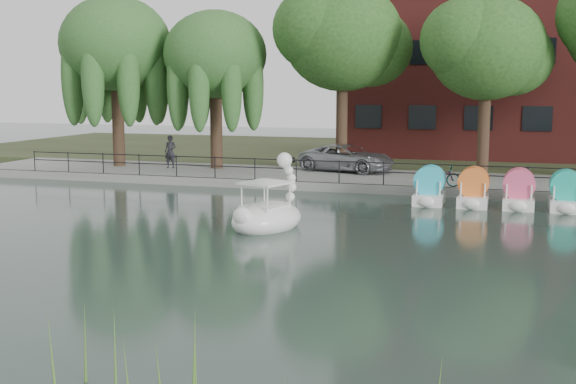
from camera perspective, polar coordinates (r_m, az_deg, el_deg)
The scene contains 16 objects.
ground_plane at distance 19.94m, azimuth -4.83°, elevation -5.24°, with size 120.00×120.00×0.00m, color #3B4F48.
promenade at distance 35.00m, azimuth 5.09°, elevation 0.99°, with size 40.00×6.00×0.40m, color gray.
kerb at distance 32.15m, azimuth 3.97°, elevation 0.35°, with size 40.00×0.25×0.40m, color gray.
land_strip at distance 48.70m, azimuth 8.61°, elevation 2.98°, with size 60.00×22.00×0.36m, color #47512D.
railing at distance 32.23m, azimuth 4.07°, elevation 2.06°, with size 32.00×0.05×1.00m.
apartment_building at distance 48.12m, azimuth 17.36°, elevation 13.59°, with size 20.00×10.07×18.00m.
willow_left at distance 40.06m, azimuth -13.48°, elevation 11.29°, with size 5.88×5.88×9.01m.
willow_mid at distance 37.99m, azimuth -5.77°, elevation 10.70°, with size 5.32×5.32×8.15m.
broadleaf_center at distance 36.96m, azimuth 4.36°, elevation 12.05°, with size 6.00×6.00×9.25m.
broadleaf_right at distance 35.49m, azimuth 15.44°, elevation 10.84°, with size 5.40×5.40×8.32m.
minivan at distance 36.55m, azimuth 4.69°, elevation 2.85°, with size 5.57×2.56×1.55m, color gray.
bicycle at distance 31.72m, azimuth 11.92°, elevation 1.35°, with size 1.72×0.60×1.00m, color gray.
pedestrian at distance 38.35m, azimuth -9.28°, elevation 3.34°, with size 0.71×0.48×1.98m, color black.
swan_boat at distance 23.88m, azimuth -1.59°, elevation -1.62°, with size 2.69×3.35×2.46m.
pedal_boat_row at distance 29.24m, azimuth 21.09°, elevation -0.20°, with size 11.35×1.70×1.40m.
reed_bank at distance 10.79m, azimuth -14.38°, elevation -14.15°, with size 24.00×2.40×1.20m.
Camera 1 is at (7.36, -17.93, 4.69)m, focal length 45.00 mm.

